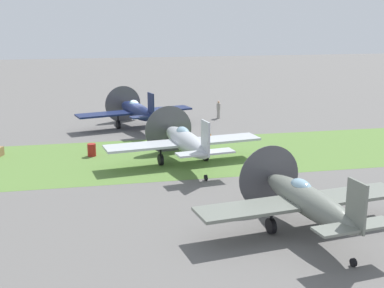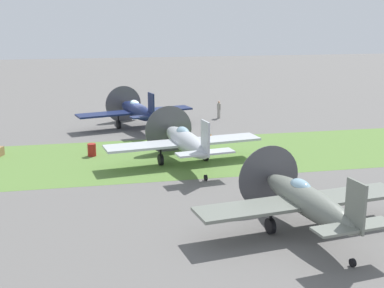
{
  "view_description": "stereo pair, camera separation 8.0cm",
  "coord_description": "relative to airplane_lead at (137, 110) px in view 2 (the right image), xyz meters",
  "views": [
    {
      "loc": [
        -5.05,
        -45.07,
        9.74
      ],
      "look_at": [
        1.81,
        -12.61,
        1.42
      ],
      "focal_mm": 47.78,
      "sensor_mm": 36.0,
      "label": 1
    },
    {
      "loc": [
        -4.98,
        -45.09,
        9.74
      ],
      "look_at": [
        1.81,
        -12.61,
        1.42
      ],
      "focal_mm": 47.78,
      "sensor_mm": 36.0,
      "label": 2
    }
  ],
  "objects": [
    {
      "name": "runway_marker_cone",
      "position": [
        5.49,
        -5.48,
        -1.36
      ],
      "size": [
        0.36,
        0.36,
        0.44
      ],
      "primitive_type": "cone",
      "color": "orange",
      "rests_on": "ground"
    },
    {
      "name": "airplane_wingman",
      "position": [
        2.02,
        -12.29,
        0.03
      ],
      "size": [
        10.89,
        8.66,
        3.85
      ],
      "rotation": [
        0.0,
        0.0,
        0.14
      ],
      "color": "#B2B7BC",
      "rests_on": "ground"
    },
    {
      "name": "airplane_lead",
      "position": [
        0.0,
        0.0,
        0.0
      ],
      "size": [
        10.65,
        8.54,
        3.78
      ],
      "rotation": [
        0.0,
        0.0,
        0.25
      ],
      "color": "#141E47",
      "rests_on": "ground"
    },
    {
      "name": "ground_crew_chief",
      "position": [
        8.32,
        2.76,
        -0.67
      ],
      "size": [
        0.38,
        0.62,
        1.73
      ],
      "rotation": [
        0.0,
        0.0,
        4.94
      ],
      "color": "#9E998E",
      "rests_on": "ground"
    },
    {
      "name": "ground_plane",
      "position": [
        0.65,
        0.22,
        -1.58
      ],
      "size": [
        160.0,
        160.0,
        0.0
      ],
      "primitive_type": "plane",
      "color": "#605E5B"
    },
    {
      "name": "fuel_drum",
      "position": [
        -4.12,
        -8.85,
        -1.13
      ],
      "size": [
        0.6,
        0.6,
        0.9
      ],
      "primitive_type": "cylinder",
      "color": "maroon",
      "rests_on": "ground"
    },
    {
      "name": "grass_verge",
      "position": [
        0.65,
        -10.17,
        -1.58
      ],
      "size": [
        120.0,
        11.0,
        0.01
      ],
      "primitive_type": "cube",
      "color": "#567A38",
      "rests_on": "ground"
    },
    {
      "name": "airplane_trail",
      "position": [
        5.28,
        -24.37,
        -0.03
      ],
      "size": [
        10.5,
        8.35,
        3.72
      ],
      "rotation": [
        0.0,
        0.0,
        0.14
      ],
      "color": "slate",
      "rests_on": "ground"
    }
  ]
}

